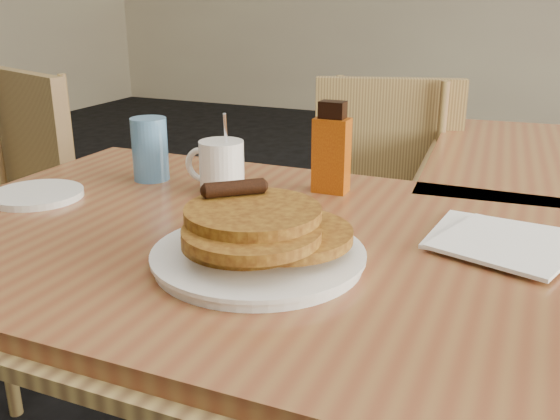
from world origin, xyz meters
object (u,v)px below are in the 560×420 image
Objects in this scene: main_table at (260,260)px; syrup_bottle at (331,151)px; pancake_plate at (259,242)px; blue_tumbler at (150,149)px; chair_wall_extra at (15,199)px; chair_main_far at (375,215)px; coffee_mug at (220,166)px.

syrup_bottle is (0.03, 0.25, 0.12)m from main_table.
pancake_plate is 0.46m from blue_tumbler.
syrup_bottle is (1.05, -0.23, 0.30)m from chair_wall_extra.
chair_wall_extra is at bearing 167.38° from syrup_bottle.
chair_wall_extra reaches higher than blue_tumbler.
chair_main_far is at bearing 35.83° from chair_wall_extra.
chair_main_far is (-0.02, 0.77, -0.18)m from main_table.
main_table is at bearing -5.23° from chair_wall_extra.
main_table is 1.33× the size of chair_main_far.
syrup_bottle reaches higher than chair_wall_extra.
chair_main_far is 0.90m from pancake_plate.
chair_wall_extra is at bearing 154.92° from main_table.
blue_tumbler is (-0.30, -0.58, 0.28)m from chair_main_far.
pancake_plate is at bearing -102.67° from chair_main_far.
chair_main_far is at bearing 62.46° from blue_tumbler.
blue_tumbler is at bearing -179.40° from coffee_mug.
syrup_bottle is at bearing 7.45° from chair_wall_extra.
main_table is 0.24m from coffee_mug.
main_table is 1.14m from chair_wall_extra.
main_table is 0.28m from syrup_bottle.
chair_main_far is 0.68m from coffee_mug.
chair_wall_extra is 5.29× the size of syrup_bottle.
chair_main_far is 0.60m from syrup_bottle.
blue_tumbler reaches higher than pancake_plate.
chair_wall_extra reaches higher than main_table.
coffee_mug reaches higher than chair_wall_extra.
blue_tumbler is at bearing -169.71° from syrup_bottle.
coffee_mug reaches higher than chair_main_far.
chair_wall_extra is 5.80× the size of coffee_mug.
coffee_mug is (-0.14, -0.61, 0.27)m from chair_main_far.
chair_wall_extra is at bearing 157.11° from blue_tumbler.
chair_wall_extra reaches higher than pancake_plate.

